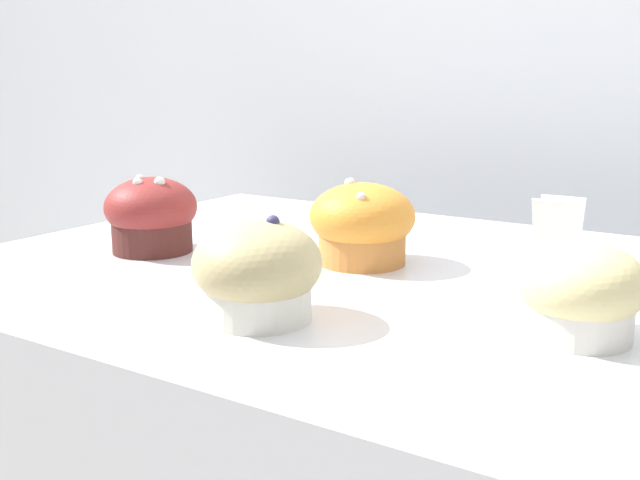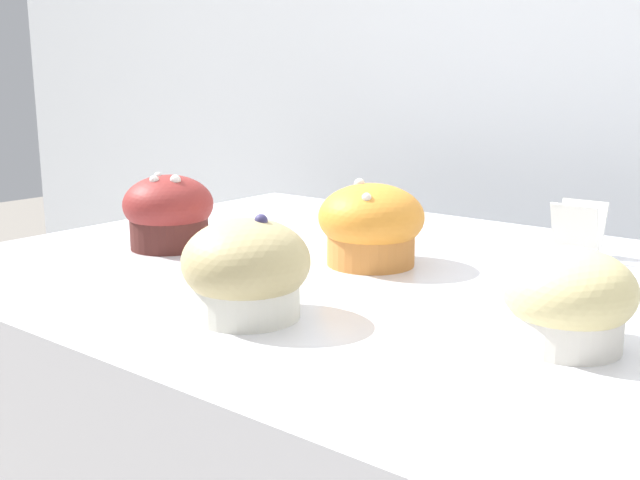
% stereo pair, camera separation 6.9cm
% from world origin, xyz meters
% --- Properties ---
extents(wall_back, '(3.20, 0.10, 1.80)m').
position_xyz_m(wall_back, '(0.00, 0.60, 0.90)').
color(wall_back, silver).
rests_on(wall_back, ground).
extents(muffin_front_center, '(0.10, 0.10, 0.07)m').
position_xyz_m(muffin_front_center, '(0.16, -0.09, 0.96)').
color(muffin_front_center, white).
rests_on(muffin_front_center, display_counter).
extents(muffin_back_left, '(0.11, 0.11, 0.09)m').
position_xyz_m(muffin_back_left, '(-0.07, -0.19, 0.96)').
color(muffin_back_left, silver).
rests_on(muffin_back_left, display_counter).
extents(muffin_back_right, '(0.10, 0.10, 0.09)m').
position_xyz_m(muffin_back_right, '(-0.32, -0.06, 0.96)').
color(muffin_back_right, '#4D221E').
rests_on(muffin_back_right, display_counter).
extents(muffin_front_left, '(0.11, 0.11, 0.09)m').
position_xyz_m(muffin_front_left, '(-0.09, 0.02, 0.96)').
color(muffin_front_left, '#CC7D3A').
rests_on(muffin_front_left, display_counter).
extents(price_card, '(0.05, 0.04, 0.06)m').
position_xyz_m(price_card, '(0.06, 0.19, 0.95)').
color(price_card, white).
rests_on(price_card, display_counter).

